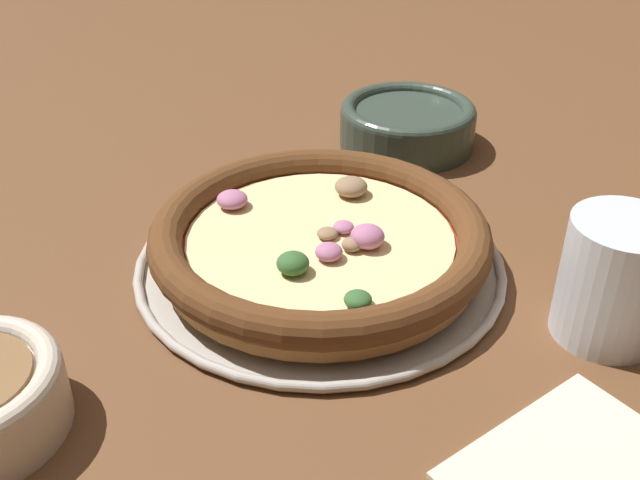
{
  "coord_description": "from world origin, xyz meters",
  "views": [
    {
      "loc": [
        0.19,
        -0.46,
        0.35
      ],
      "look_at": [
        0.0,
        0.0,
        0.03
      ],
      "focal_mm": 42.0,
      "sensor_mm": 36.0,
      "label": 1
    }
  ],
  "objects_px": {
    "pizza_tray": "(320,263)",
    "pizza": "(320,238)",
    "drinking_cup": "(614,281)",
    "bowl_near": "(404,123)"
  },
  "relations": [
    {
      "from": "pizza_tray",
      "to": "pizza",
      "type": "xyz_separation_m",
      "value": [
        0.0,
        0.0,
        0.02
      ]
    },
    {
      "from": "pizza_tray",
      "to": "pizza",
      "type": "distance_m",
      "value": 0.02
    },
    {
      "from": "bowl_near",
      "to": "drinking_cup",
      "type": "height_order",
      "value": "drinking_cup"
    },
    {
      "from": "pizza_tray",
      "to": "drinking_cup",
      "type": "height_order",
      "value": "drinking_cup"
    },
    {
      "from": "pizza_tray",
      "to": "pizza",
      "type": "relative_size",
      "value": 1.1
    },
    {
      "from": "pizza",
      "to": "drinking_cup",
      "type": "bearing_deg",
      "value": -0.59
    },
    {
      "from": "drinking_cup",
      "to": "bowl_near",
      "type": "bearing_deg",
      "value": 131.5
    },
    {
      "from": "bowl_near",
      "to": "pizza",
      "type": "bearing_deg",
      "value": -89.03
    },
    {
      "from": "pizza_tray",
      "to": "drinking_cup",
      "type": "distance_m",
      "value": 0.22
    },
    {
      "from": "bowl_near",
      "to": "drinking_cup",
      "type": "bearing_deg",
      "value": -48.5
    }
  ]
}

